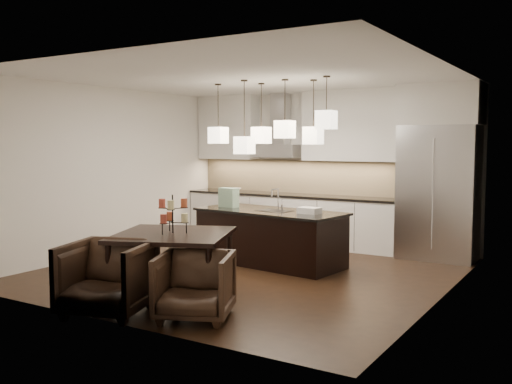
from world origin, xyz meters
The scene contains 37 objects.
floor centered at (0.00, 0.00, -0.01)m, with size 5.50×5.50×0.02m, color black.
ceiling centered at (0.00, 0.00, 2.81)m, with size 5.50×5.50×0.02m, color white.
wall_back centered at (0.00, 2.76, 1.40)m, with size 5.50×0.02×2.80m, color silver.
wall_front centered at (0.00, -2.76, 1.40)m, with size 5.50×0.02×2.80m, color silver.
wall_left centered at (-2.76, 0.00, 1.40)m, with size 0.02×5.50×2.80m, color silver.
wall_right centered at (2.76, 0.00, 1.40)m, with size 0.02×5.50×2.80m, color silver.
refrigerator centered at (2.10, 2.38, 1.07)m, with size 1.20×0.72×2.15m, color #B7B7BA.
fridge_panel centered at (2.10, 2.38, 2.47)m, with size 1.26×0.72×0.65m, color silver.
lower_cabinets centered at (-0.62, 2.43, 0.44)m, with size 4.21×0.62×0.88m, color silver.
countertop centered at (-0.62, 2.43, 0.90)m, with size 4.21×0.66×0.04m, color black.
backsplash centered at (-0.62, 2.73, 1.24)m, with size 4.21×0.02×0.63m, color beige.
upper_cab_left centered at (-2.10, 2.57, 2.17)m, with size 1.25×0.35×1.25m, color silver.
upper_cab_right centered at (0.55, 2.57, 2.17)m, with size 1.86×0.35×1.25m, color silver.
hood_canopy centered at (-0.93, 2.48, 1.72)m, with size 0.90×0.52×0.24m, color #B7B7BA.
hood_chimney centered at (-0.93, 2.59, 2.32)m, with size 0.30×0.28×0.96m, color #B7B7BA.
fruit_bowl centered at (-1.85, 2.38, 0.95)m, with size 0.26×0.26×0.06m, color silver.
island_body centered at (0.00, 0.62, 0.40)m, with size 2.28×0.91×0.80m, color black.
island_top centered at (0.00, 0.62, 0.82)m, with size 2.35×0.98×0.04m, color black.
faucet centered at (0.10, 0.70, 1.01)m, with size 0.09×0.22×0.35m, color silver, non-canonical shape.
tote_bag centered at (-0.79, 0.64, 0.99)m, with size 0.31×0.16×0.31m, color #1C5E36.
food_container centered at (0.70, 0.56, 0.88)m, with size 0.31×0.22×0.09m, color silver.
dining_table centered at (-0.03, -1.66, 0.39)m, with size 1.32×1.32×0.79m, color black, non-canonical shape.
candelabra centered at (-0.03, -1.66, 1.02)m, with size 0.38×0.38×0.46m, color black, non-canonical shape.
candle_a centered at (0.10, -1.60, 0.98)m, with size 0.08×0.08×0.11m, color beige.
candle_b centered at (-0.15, -1.57, 0.98)m, with size 0.08×0.08×0.11m, color #C55734.
candle_c centered at (-0.05, -1.80, 0.98)m, with size 0.08×0.08×0.11m, color #B14435.
candle_d centered at (0.04, -1.52, 1.15)m, with size 0.08×0.08×0.11m, color #C55734.
candle_e centered at (-0.17, -1.69, 1.15)m, with size 0.08×0.08×0.11m, color #B14435.
candle_f centered at (0.04, -1.77, 1.15)m, with size 0.08×0.08×0.11m, color beige.
armchair_left centered at (-0.19, -2.58, 0.41)m, with size 0.87×0.89×0.81m, color black.
armchair_right centered at (0.71, -2.20, 0.36)m, with size 0.76×0.79×0.72m, color black.
pendant_a centered at (-0.91, 0.53, 1.99)m, with size 0.24×0.24×0.26m, color #F4E6C6.
pendant_b centered at (-0.26, 0.78, 1.99)m, with size 0.24×0.24×0.26m, color #F4E6C6.
pendant_c centered at (0.31, 0.50, 2.07)m, with size 0.24×0.24×0.26m, color #F4E6C6.
pendant_d centered at (0.64, 0.77, 1.98)m, with size 0.24×0.24×0.26m, color #F4E6C6.
pendant_e centered at (1.01, 0.44, 2.19)m, with size 0.24×0.24×0.26m, color #F4E6C6.
pendant_f centered at (-0.25, 0.27, 1.84)m, with size 0.24×0.24×0.26m, color #F4E6C6.
Camera 1 is at (4.37, -6.91, 1.87)m, focal length 40.00 mm.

